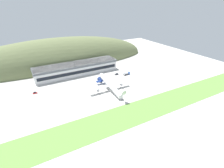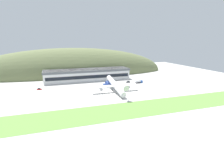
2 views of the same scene
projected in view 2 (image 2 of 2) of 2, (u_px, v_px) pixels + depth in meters
The scene contains 10 objects.
ground_plane at pixel (108, 92), 148.38m from camera, with size 359.04×359.04×0.00m, color #B7B5AF.
grass_strip_foreground at pixel (128, 110), 109.97m from camera, with size 323.14×26.05×0.08m, color #669342.
hill_backdrop at pixel (72, 74), 229.20m from camera, with size 257.99×60.68×68.45m, color #667047.
terminal_building at pixel (88, 74), 192.79m from camera, with size 93.01×20.71×12.45m.
cargo_airplane at pixel (115, 85), 147.29m from camera, with size 40.71×48.30×12.27m.
service_car_0 at pixel (128, 82), 183.28m from camera, with size 4.43×1.95×1.68m.
service_car_1 at pixel (39, 89), 155.76m from camera, with size 4.04×2.07×1.53m.
fuel_truck at pixel (139, 82), 180.97m from camera, with size 7.84×2.94×3.32m.
traffic_cone_0 at pixel (140, 84), 174.06m from camera, with size 0.52×0.52×0.58m.
traffic_cone_1 at pixel (140, 86), 169.20m from camera, with size 0.52×0.52×0.58m.
Camera 2 is at (-41.63, -136.35, 41.86)m, focal length 28.00 mm.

